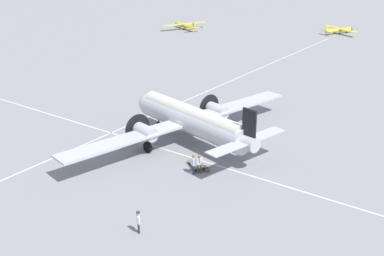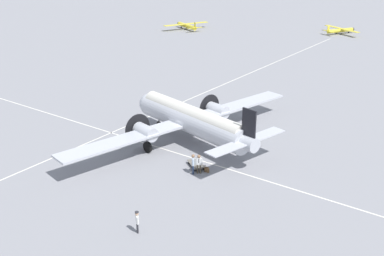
% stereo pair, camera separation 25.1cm
% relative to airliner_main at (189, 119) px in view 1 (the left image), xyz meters
% --- Properties ---
extents(ground_plane, '(300.00, 300.00, 0.00)m').
position_rel_airliner_main_xyz_m(ground_plane, '(-0.40, 0.09, -2.46)').
color(ground_plane, gray).
extents(apron_line_eastwest, '(120.00, 0.16, 0.01)m').
position_rel_airliner_main_xyz_m(apron_line_eastwest, '(-0.40, 2.98, -2.45)').
color(apron_line_eastwest, silver).
rests_on(apron_line_eastwest, ground_plane).
extents(apron_line_northsouth, '(0.16, 120.00, 0.01)m').
position_rel_airliner_main_xyz_m(apron_line_northsouth, '(8.12, 0.09, -2.45)').
color(apron_line_northsouth, silver).
rests_on(apron_line_northsouth, ground_plane).
extents(airliner_main, '(16.94, 27.71, 5.60)m').
position_rel_airliner_main_xyz_m(airliner_main, '(0.00, 0.00, 0.00)').
color(airliner_main, silver).
rests_on(airliner_main, ground_plane).
extents(crew_foreground, '(0.47, 0.39, 1.68)m').
position_rel_airliner_main_xyz_m(crew_foreground, '(-6.60, 15.17, -1.41)').
color(crew_foreground, '#2D2D33').
rests_on(crew_foreground, ground_plane).
extents(passenger_boarding, '(0.54, 0.38, 1.79)m').
position_rel_airliner_main_xyz_m(passenger_boarding, '(-4.85, 5.22, -1.36)').
color(passenger_boarding, '#473D2D').
rests_on(passenger_boarding, ground_plane).
extents(ramp_agent, '(0.40, 0.56, 1.85)m').
position_rel_airliner_main_xyz_m(ramp_agent, '(-4.48, 5.55, -1.32)').
color(ramp_agent, navy).
rests_on(ramp_agent, ground_plane).
extents(suitcase_near_door, '(0.42, 0.17, 0.50)m').
position_rel_airliner_main_xyz_m(suitcase_near_door, '(-5.28, 4.61, -2.23)').
color(suitcase_near_door, brown).
rests_on(suitcase_near_door, ground_plane).
extents(baggage_cart, '(2.33, 2.06, 0.56)m').
position_rel_airliner_main_xyz_m(baggage_cart, '(-3.94, 4.31, -2.18)').
color(baggage_cart, '#6B665B').
rests_on(baggage_cart, ground_plane).
extents(light_aircraft_distant, '(8.12, 10.44, 2.09)m').
position_rel_airliner_main_xyz_m(light_aircraft_distant, '(38.30, -51.15, -1.61)').
color(light_aircraft_distant, yellow).
rests_on(light_aircraft_distant, ground_plane).
extents(light_aircraft_taxiing, '(9.19, 7.23, 1.93)m').
position_rel_airliner_main_xyz_m(light_aircraft_taxiing, '(8.21, -66.12, -1.65)').
color(light_aircraft_taxiing, yellow).
rests_on(light_aircraft_taxiing, ground_plane).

